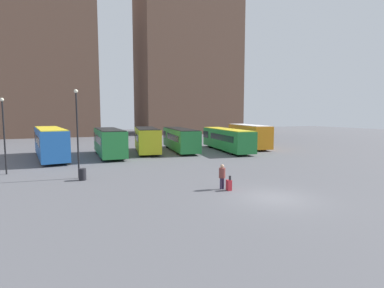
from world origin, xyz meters
TOP-DOWN VIEW (x-y plane):
  - ground_plane at (0.00, 0.00)m, footprint 160.00×160.00m
  - building_block_left at (-20.52, 59.54)m, footprint 30.94×15.08m
  - building_block_right at (17.17, 59.54)m, footprint 24.24×16.53m
  - bus_0 at (-12.82, 21.51)m, footprint 4.16×12.04m
  - bus_1 at (-6.73, 21.10)m, footprint 2.70×9.79m
  - bus_2 at (-1.97, 22.96)m, footprint 3.90×9.86m
  - bus_3 at (2.45, 23.00)m, footprint 3.77×11.63m
  - bus_4 at (8.10, 20.80)m, footprint 3.73×12.49m
  - bus_5 at (12.82, 22.94)m, footprint 4.11×10.70m
  - traveler at (-1.77, 2.91)m, footprint 0.41×0.41m
  - suitcase at (-1.52, 2.46)m, footprint 0.27×0.35m
  - lamp_post_0 at (-15.51, 13.42)m, footprint 0.28×0.28m
  - lamp_post_1 at (-10.18, 9.69)m, footprint 0.28×0.28m
  - trash_bin at (-9.96, 8.92)m, footprint 0.52×0.52m

SIDE VIEW (x-z plane):
  - ground_plane at x=0.00m, z-range 0.00..0.00m
  - suitcase at x=-1.52m, z-range -0.14..0.81m
  - trash_bin at x=-9.96m, z-range 0.00..0.85m
  - traveler at x=-1.77m, z-range 0.15..1.74m
  - bus_4 at x=8.10m, z-range 0.14..2.99m
  - bus_3 at x=2.45m, z-range 0.14..3.03m
  - bus_2 at x=-1.97m, z-range 0.13..3.19m
  - bus_1 at x=-6.73m, z-range 0.13..3.22m
  - bus_5 at x=12.82m, z-range 0.14..3.38m
  - bus_0 at x=-12.82m, z-range 0.15..3.43m
  - lamp_post_0 at x=-15.51m, z-range 0.51..6.53m
  - lamp_post_1 at x=-10.18m, z-range 0.52..7.07m
  - building_block_right at x=17.17m, z-range 0.00..40.54m
  - building_block_left at x=-20.52m, z-range 0.00..42.61m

